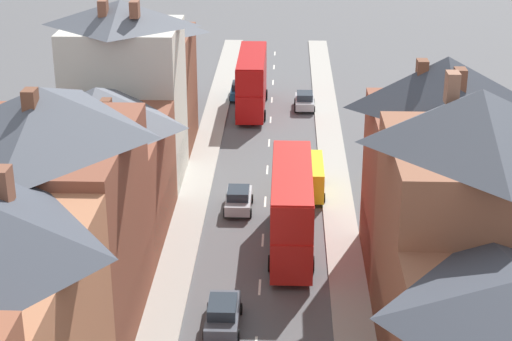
% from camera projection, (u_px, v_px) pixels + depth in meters
% --- Properties ---
extents(pavement_left, '(2.20, 104.00, 0.14)m').
position_uv_depth(pavement_left, '(187.00, 224.00, 56.64)').
color(pavement_left, '#A8A399').
rests_on(pavement_left, ground).
extents(pavement_right, '(2.20, 104.00, 0.14)m').
position_uv_depth(pavement_right, '(341.00, 227.00, 56.29)').
color(pavement_right, '#A8A399').
rests_on(pavement_right, ground).
extents(centre_line_dashes, '(0.14, 97.80, 0.01)m').
position_uv_depth(centre_line_dashes, '(263.00, 240.00, 54.64)').
color(centre_line_dashes, silver).
rests_on(centre_line_dashes, ground).
extents(terrace_row_left, '(8.00, 69.17, 13.80)m').
position_uv_depth(terrace_row_left, '(31.00, 258.00, 39.02)').
color(terrace_row_left, '#B2704C').
rests_on(terrace_row_left, ground).
extents(double_decker_bus_lead, '(2.74, 10.80, 5.30)m').
position_uv_depth(double_decker_bus_lead, '(291.00, 207.00, 52.55)').
color(double_decker_bus_lead, red).
rests_on(double_decker_bus_lead, ground).
extents(double_decker_bus_mid_street, '(2.74, 10.80, 5.30)m').
position_uv_depth(double_decker_bus_mid_street, '(252.00, 81.00, 78.44)').
color(double_decker_bus_mid_street, '#B70F0F').
rests_on(double_decker_bus_mid_street, ground).
extents(car_near_blue, '(1.90, 3.81, 1.61)m').
position_uv_depth(car_near_blue, '(305.00, 101.00, 79.54)').
color(car_near_blue, '#B7BABF').
rests_on(car_near_blue, ground).
extents(car_near_silver, '(1.90, 3.93, 1.64)m').
position_uv_depth(car_near_silver, '(240.00, 90.00, 82.57)').
color(car_near_silver, '#236093').
rests_on(car_near_silver, ground).
extents(car_parked_right_a, '(1.90, 3.86, 1.62)m').
position_uv_depth(car_parked_right_a, '(239.00, 199.00, 58.63)').
color(car_parked_right_a, '#B7BABF').
rests_on(car_parked_right_a, ground).
extents(car_mid_white, '(1.90, 4.15, 1.60)m').
position_uv_depth(car_mid_white, '(223.00, 314.00, 44.91)').
color(car_mid_white, '#4C515B').
rests_on(car_mid_white, ground).
extents(delivery_van, '(2.20, 5.20, 2.41)m').
position_uv_depth(delivery_van, '(309.00, 176.00, 61.02)').
color(delivery_van, yellow).
rests_on(delivery_van, ground).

